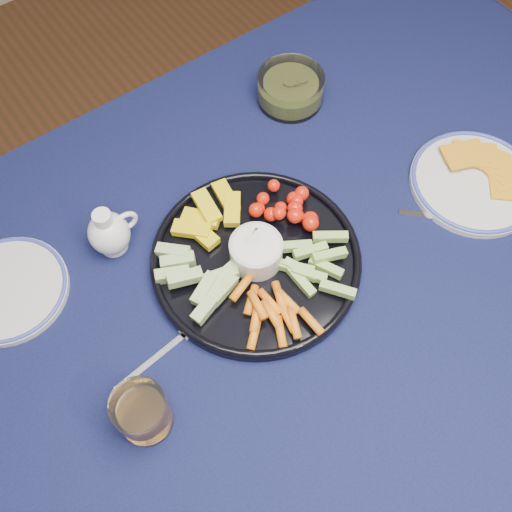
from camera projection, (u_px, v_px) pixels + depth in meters
dining_table at (266, 347)px, 0.92m from camera, size 1.67×1.07×0.75m
crudite_platter at (255, 258)px, 0.88m from camera, size 0.33×0.33×0.10m
creamer_pitcher at (110, 233)px, 0.88m from camera, size 0.08×0.07×0.09m
pickle_bowl at (290, 90)px, 1.04m from camera, size 0.12×0.12×0.06m
cheese_plate at (475, 181)px, 0.96m from camera, size 0.22×0.22×0.03m
juice_tumbler at (143, 413)px, 0.75m from camera, size 0.07×0.07×0.09m
fork_left at (166, 350)px, 0.82m from camera, size 0.15×0.03×0.00m
fork_right at (461, 222)px, 0.93m from camera, size 0.13×0.14×0.00m
side_plate_extra at (8, 289)px, 0.86m from camera, size 0.18×0.18×0.02m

